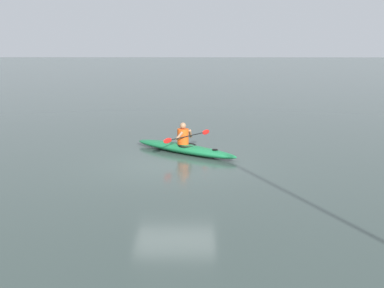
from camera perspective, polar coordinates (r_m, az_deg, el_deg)
ground_plane at (r=16.20m, az=-1.83°, el=-2.27°), size 160.00×160.00×0.00m
kayak at (r=17.78m, az=-0.79°, el=-0.50°), size 3.75×3.19×0.30m
kayaker at (r=17.72m, az=-0.93°, el=0.94°), size 1.52×1.89×0.73m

